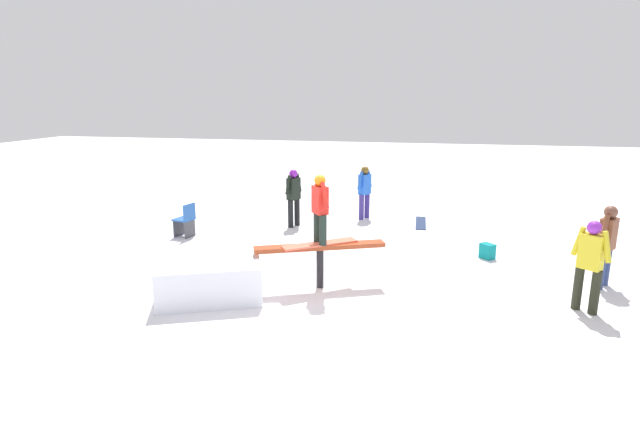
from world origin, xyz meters
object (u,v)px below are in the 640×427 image
(bystander_black, at_px, (294,195))
(backpack_on_snow, at_px, (487,251))
(bystander_brown, at_px, (607,242))
(main_rider_on_rail, at_px, (320,211))
(folding_chair, at_px, (185,221))
(bystander_blue, at_px, (365,190))
(bystander_yellow, at_px, (590,261))
(loose_snowboard_navy, at_px, (421,223))
(rail_feature, at_px, (320,251))

(bystander_black, xyz_separation_m, backpack_on_snow, (4.99, -1.80, -0.73))
(bystander_brown, xyz_separation_m, backpack_on_snow, (-1.96, 1.31, -0.72))
(main_rider_on_rail, distance_m, folding_chair, 5.04)
(bystander_blue, bearing_deg, bystander_yellow, 66.82)
(bystander_brown, distance_m, bystander_yellow, 1.44)
(bystander_yellow, height_order, loose_snowboard_navy, bystander_yellow)
(loose_snowboard_navy, height_order, folding_chair, folding_chair)
(folding_chair, bearing_deg, loose_snowboard_navy, 127.09)
(bystander_brown, height_order, bystander_blue, bystander_brown)
(bystander_brown, bearing_deg, loose_snowboard_navy, -106.03)
(bystander_brown, height_order, bystander_black, bystander_black)
(main_rider_on_rail, height_order, bystander_blue, main_rider_on_rail)
(main_rider_on_rail, distance_m, bystander_yellow, 4.66)
(folding_chair, bearing_deg, bystander_yellow, 85.07)
(main_rider_on_rail, xyz_separation_m, backpack_on_snow, (3.31, 2.48, -1.33))
(bystander_brown, bearing_deg, bystander_yellow, 7.53)
(bystander_brown, xyz_separation_m, folding_chair, (-9.40, 1.49, -0.48))
(bystander_yellow, xyz_separation_m, folding_chair, (-8.76, 2.78, -0.48))
(folding_chair, bearing_deg, bystander_brown, 93.65)
(rail_feature, height_order, folding_chair, folding_chair)
(bystander_yellow, height_order, bystander_blue, bystander_yellow)
(rail_feature, relative_size, bystander_blue, 1.53)
(bystander_blue, distance_m, loose_snowboard_navy, 1.89)
(bystander_yellow, bearing_deg, loose_snowboard_navy, 155.34)
(folding_chair, relative_size, backpack_on_snow, 2.59)
(folding_chair, bearing_deg, rail_feature, 69.86)
(main_rider_on_rail, relative_size, bystander_brown, 0.85)
(bystander_yellow, distance_m, backpack_on_snow, 2.99)
(bystander_yellow, relative_size, bystander_black, 0.99)
(rail_feature, distance_m, main_rider_on_rail, 0.78)
(bystander_black, bearing_deg, folding_chair, 147.51)
(bystander_brown, relative_size, loose_snowboard_navy, 1.07)
(bystander_black, bearing_deg, bystander_brown, -89.98)
(backpack_on_snow, bearing_deg, bystander_blue, -178.07)
(rail_feature, bearing_deg, loose_snowboard_navy, 48.75)
(main_rider_on_rail, height_order, folding_chair, main_rider_on_rail)
(rail_feature, xyz_separation_m, main_rider_on_rail, (0.00, 0.00, 0.78))
(main_rider_on_rail, relative_size, loose_snowboard_navy, 0.91)
(rail_feature, distance_m, bystander_yellow, 4.63)
(bystander_brown, xyz_separation_m, bystander_yellow, (-0.65, -1.29, 0.00))
(rail_feature, height_order, bystander_brown, bystander_brown)
(main_rider_on_rail, height_order, bystander_yellow, main_rider_on_rail)
(bystander_yellow, height_order, bystander_black, bystander_black)
(rail_feature, bearing_deg, bystander_brown, -10.22)
(rail_feature, height_order, bystander_blue, bystander_blue)
(loose_snowboard_navy, bearing_deg, bystander_blue, 80.94)
(main_rider_on_rail, height_order, bystander_black, main_rider_on_rail)
(main_rider_on_rail, relative_size, folding_chair, 1.53)
(bystander_blue, bearing_deg, bystander_brown, 77.91)
(rail_feature, relative_size, bystander_black, 1.49)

